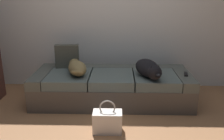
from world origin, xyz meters
The scene contains 6 objects.
couch centered at (0.00, 1.02, 0.21)m, with size 2.17×0.87×0.43m.
dog_tan centered at (-0.47, 0.92, 0.52)m, with size 0.36×0.54×0.19m.
dog_dark centered at (0.48, 0.85, 0.54)m, with size 0.40×0.62×0.22m.
tv_remote centered at (1.00, 0.93, 0.44)m, with size 0.04×0.15×0.02m, color black.
throw_pillow centered at (-0.67, 1.25, 0.60)m, with size 0.34×0.12×0.34m, color #43453C.
handbag centered at (-0.03, 0.18, 0.13)m, with size 0.32×0.18×0.38m.
Camera 1 is at (0.08, -2.22, 1.47)m, focal length 39.18 mm.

